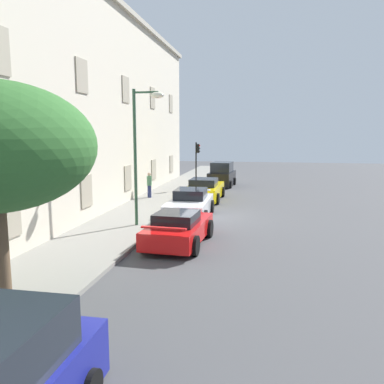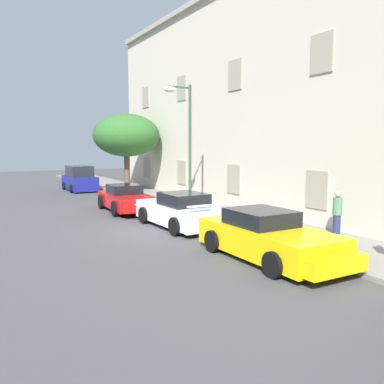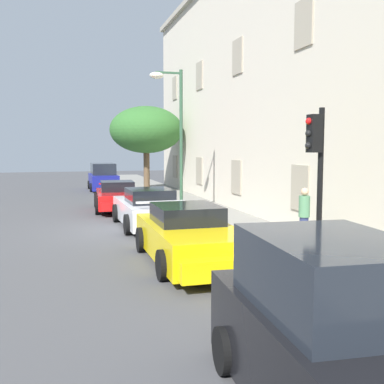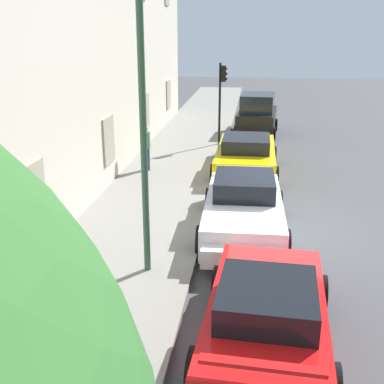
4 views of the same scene
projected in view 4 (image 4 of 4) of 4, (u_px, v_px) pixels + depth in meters
ground_plane at (276, 228)px, 13.09m from camera, size 80.00×80.00×0.00m
sidewalk at (143, 219)px, 13.50m from camera, size 60.00×3.48×0.14m
sportscar_red_lead at (267, 311)px, 8.18m from camera, size 4.61×2.30×1.33m
sportscar_yellow_flank at (244, 212)px, 12.47m from camera, size 4.96×2.23×1.43m
sportscar_white_middle at (246, 155)px, 17.91m from camera, size 5.07×2.28×1.43m
hatchback_distant at (257, 117)px, 24.08m from camera, size 3.76×2.14×1.97m
traffic_light at (222, 89)px, 21.00m from camera, size 0.22×0.36×3.48m
street_lamp at (163, 72)px, 9.21m from camera, size 0.44×1.42×6.04m
pedestrian_admiring at (146, 147)px, 17.57m from camera, size 0.44×0.44×1.63m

